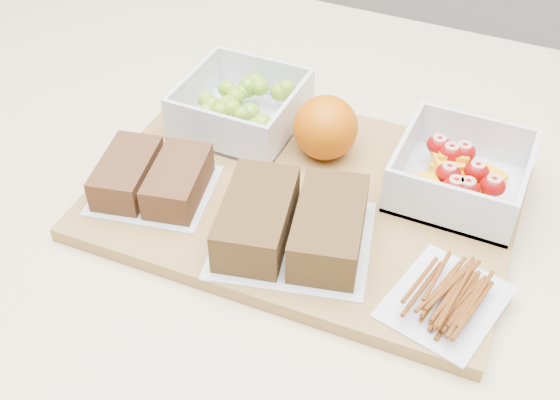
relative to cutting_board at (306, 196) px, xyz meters
The scene contains 7 objects.
cutting_board is the anchor object (origin of this frame).
grape_container 0.14m from the cutting_board, 144.91° to the left, with size 0.13×0.13×0.05m.
fruit_container 0.16m from the cutting_board, 24.45° to the left, with size 0.13×0.13×0.05m.
orange 0.08m from the cutting_board, 95.57° to the left, with size 0.07×0.07×0.07m, color #C55904.
sandwich_bag_left 0.16m from the cutting_board, 155.47° to the right, with size 0.14×0.13×0.04m.
sandwich_bag_center 0.08m from the cutting_board, 77.78° to the right, with size 0.18×0.16×0.05m.
pretzel_bag 0.19m from the cutting_board, 27.19° to the right, with size 0.11×0.12×0.02m.
Camera 1 is at (0.20, -0.49, 1.39)m, focal length 45.00 mm.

